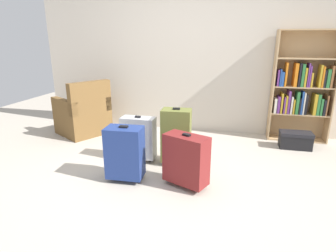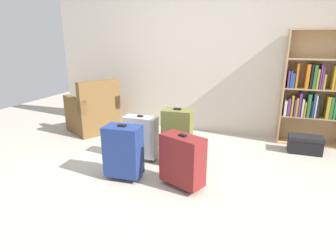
{
  "view_description": "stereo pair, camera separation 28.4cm",
  "coord_description": "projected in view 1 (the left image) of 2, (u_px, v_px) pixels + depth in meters",
  "views": [
    {
      "loc": [
        0.64,
        -2.68,
        1.5
      ],
      "look_at": [
        -0.04,
        0.31,
        0.55
      ],
      "focal_mm": 29.47,
      "sensor_mm": 36.0,
      "label": 1
    },
    {
      "loc": [
        0.92,
        -2.61,
        1.5
      ],
      "look_at": [
        -0.04,
        0.31,
        0.55
      ],
      "focal_mm": 29.47,
      "sensor_mm": 36.0,
      "label": 2
    }
  ],
  "objects": [
    {
      "name": "ground_plane",
      "position": [
        166.0,
        181.0,
        3.08
      ],
      "size": [
        9.27,
        9.27,
        0.0
      ],
      "primitive_type": "plane",
      "color": "#B2A899"
    },
    {
      "name": "mug",
      "position": [
        116.0,
        134.0,
        4.48
      ],
      "size": [
        0.12,
        0.08,
        0.1
      ],
      "color": "#1E7F4C",
      "rests_on": "ground"
    },
    {
      "name": "bookshelf",
      "position": [
        302.0,
        89.0,
        4.16
      ],
      "size": [
        0.86,
        0.26,
        1.66
      ],
      "color": "tan",
      "rests_on": "ground"
    },
    {
      "name": "suitcase_olive",
      "position": [
        176.0,
        136.0,
        3.4
      ],
      "size": [
        0.36,
        0.25,
        0.73
      ],
      "color": "brown",
      "rests_on": "ground"
    },
    {
      "name": "suitcase_navy_blue",
      "position": [
        125.0,
        152.0,
        3.01
      ],
      "size": [
        0.4,
        0.27,
        0.64
      ],
      "color": "navy",
      "rests_on": "ground"
    },
    {
      "name": "armchair",
      "position": [
        84.0,
        115.0,
        4.58
      ],
      "size": [
        0.96,
        0.96,
        0.9
      ],
      "color": "brown",
      "rests_on": "ground"
    },
    {
      "name": "suitcase_silver",
      "position": [
        139.0,
        138.0,
        3.53
      ],
      "size": [
        0.43,
        0.2,
        0.6
      ],
      "color": "#B7BABF",
      "rests_on": "ground"
    },
    {
      "name": "back_wall",
      "position": [
        193.0,
        53.0,
        4.54
      ],
      "size": [
        5.29,
        0.1,
        2.6
      ],
      "primitive_type": "cube",
      "color": "beige",
      "rests_on": "ground"
    },
    {
      "name": "storage_box",
      "position": [
        295.0,
        140.0,
        4.0
      ],
      "size": [
        0.44,
        0.24,
        0.24
      ],
      "color": "black",
      "rests_on": "ground"
    },
    {
      "name": "suitcase_dark_red",
      "position": [
        186.0,
        159.0,
        2.89
      ],
      "size": [
        0.51,
        0.39,
        0.59
      ],
      "color": "maroon",
      "rests_on": "ground"
    }
  ]
}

